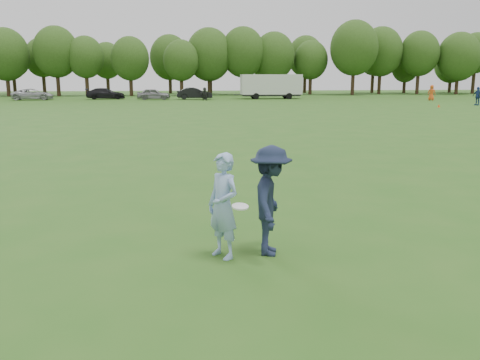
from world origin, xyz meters
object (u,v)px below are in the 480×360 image
at_px(player_far_b, 478,96).
at_px(car_f, 194,94).
at_px(defender, 271,201).
at_px(field_cone, 439,106).
at_px(player_far_d, 205,94).
at_px(thrower, 223,206).
at_px(car_d, 106,94).
at_px(car_e, 154,94).
at_px(player_far_c, 432,93).
at_px(car_c, 33,94).
at_px(cargo_trailer, 271,85).

height_order(player_far_b, car_f, player_far_b).
distance_m(defender, player_far_b, 50.98).
relative_size(defender, field_cone, 6.22).
bearing_deg(player_far_d, thrower, -108.50).
bearing_deg(player_far_d, player_far_b, -42.94).
xyz_separation_m(defender, car_d, (-10.93, 60.78, -0.21)).
bearing_deg(player_far_d, car_e, 141.94).
bearing_deg(car_d, player_far_b, -121.63).
relative_size(defender, car_f, 0.41).
xyz_separation_m(player_far_c, player_far_d, (-27.96, 3.45, -0.14)).
distance_m(player_far_b, car_d, 44.53).
bearing_deg(car_d, car_e, -116.73).
distance_m(player_far_d, car_e, 6.91).
height_order(thrower, car_c, thrower).
bearing_deg(car_c, field_cone, -120.71).
bearing_deg(car_c, car_d, -87.54).
relative_size(player_far_b, player_far_d, 1.17).
relative_size(player_far_d, car_d, 0.33).
xyz_separation_m(car_d, field_cone, (34.62, -21.82, -0.57)).
distance_m(field_cone, cargo_trailer, 24.27).
bearing_deg(player_far_c, car_c, 26.75).
distance_m(defender, cargo_trailer, 60.45).
xyz_separation_m(player_far_d, cargo_trailer, (9.01, 3.67, 0.96)).
relative_size(car_d, car_e, 1.18).
xyz_separation_m(player_far_b, player_far_d, (-27.51, 14.09, -0.13)).
bearing_deg(field_cone, player_far_b, 26.05).
relative_size(player_far_b, car_e, 0.45).
height_order(defender, player_far_b, player_far_b).
distance_m(player_far_c, cargo_trailer, 20.25).
bearing_deg(player_far_c, thrower, 94.78).
bearing_deg(player_far_b, car_e, -140.11).
xyz_separation_m(player_far_d, car_c, (-21.56, 3.77, -0.11)).
height_order(car_d, field_cone, car_d).
bearing_deg(car_d, defender, -176.08).
relative_size(car_c, cargo_trailer, 0.56).
height_order(car_e, cargo_trailer, cargo_trailer).
bearing_deg(car_d, thrower, -176.83).
height_order(player_far_d, car_c, player_far_d).
bearing_deg(defender, player_far_b, -21.59).
xyz_separation_m(player_far_c, car_d, (-40.70, 8.43, -0.23)).
bearing_deg(defender, player_far_d, 11.66).
distance_m(player_far_b, field_cone, 6.31).
relative_size(car_c, field_cone, 16.86).
distance_m(player_far_b, player_far_c, 10.65).
bearing_deg(thrower, field_cone, 111.59).
bearing_deg(car_f, field_cone, -132.89).
bearing_deg(car_f, defender, 177.42).
xyz_separation_m(car_d, cargo_trailer, (21.75, -1.31, 1.05)).
height_order(player_far_b, car_c, player_far_b).
xyz_separation_m(player_far_d, field_cone, (21.88, -16.84, -0.66)).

